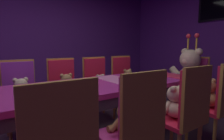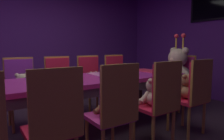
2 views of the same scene
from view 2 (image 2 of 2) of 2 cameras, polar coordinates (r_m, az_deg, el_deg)
ground_plane at (r=2.78m, az=-8.67°, el=-17.60°), size 7.90×7.90×0.00m
wall_back at (r=4.86m, az=28.03°, el=8.92°), size 5.20×0.12×2.80m
wall_left at (r=5.03m, az=-21.91°, el=9.10°), size 0.12×6.40×2.80m
banquet_table at (r=2.58m, az=-8.92°, el=-4.19°), size 0.90×3.03×0.75m
chair_left_1 at (r=3.20m, az=-24.66°, el=-3.72°), size 0.42×0.41×0.98m
teddy_left_1 at (r=3.06m, az=-24.21°, el=-4.19°), size 0.26×0.34×0.32m
chair_left_2 at (r=3.34m, az=-14.79°, el=-2.94°), size 0.42×0.41×0.98m
teddy_left_2 at (r=3.20m, az=-13.92°, el=-3.32°), size 0.26×0.34×0.32m
chair_left_3 at (r=3.56m, az=-6.26°, el=-2.18°), size 0.42×0.41×0.98m
teddy_left_3 at (r=3.44m, az=-5.16°, el=-2.90°), size 0.21×0.28×0.26m
chair_left_4 at (r=3.89m, az=1.17°, el=-1.41°), size 0.42×0.41×0.98m
teddy_left_4 at (r=3.77m, az=2.44°, el=-1.80°), size 0.25×0.32×0.30m
chair_right_1 at (r=1.64m, az=-16.10°, el=-12.78°), size 0.42×0.41×0.98m
teddy_right_1 at (r=1.78m, az=-17.54°, el=-11.93°), size 0.23×0.30×0.28m
chair_right_2 at (r=1.89m, az=1.03°, el=-9.92°), size 0.42×0.41×0.98m
teddy_right_2 at (r=2.02m, az=-1.32°, el=-9.73°), size 0.21×0.27×0.26m
chair_right_3 at (r=2.28m, az=14.10°, el=-7.28°), size 0.42×0.41×0.98m
teddy_right_3 at (r=2.38m, az=11.46°, el=-6.62°), size 0.27×0.34×0.32m
chair_right_4 at (r=2.74m, az=22.70°, el=-5.28°), size 0.42×0.41×0.98m
teddy_right_4 at (r=2.82m, az=20.20°, el=-4.79°), size 0.27×0.35×0.33m
throne_chair at (r=3.92m, az=19.50°, el=-1.72°), size 0.41×0.42×0.98m
king_teddy_bear at (r=3.77m, az=18.04°, el=0.37°), size 0.71×0.55×0.91m
wall_tv at (r=4.86m, az=27.91°, el=16.67°), size 1.20×0.06×0.70m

